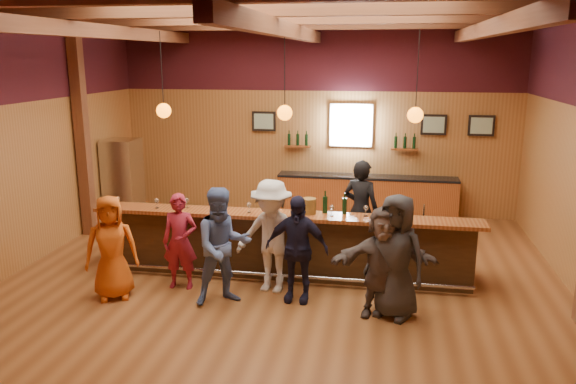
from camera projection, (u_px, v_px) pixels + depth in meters
name	position (u px, v px, depth m)	size (l,w,h in m)	color
room	(285.00, 79.00, 8.71)	(9.04, 9.00, 4.52)	brown
bar_counter	(287.00, 242.00, 9.43)	(6.30, 1.07, 1.11)	black
back_bar_cabinet	(366.00, 196.00, 12.66)	(4.00, 0.52, 0.95)	brown
window	(351.00, 125.00, 12.57)	(0.95, 0.09, 0.95)	silver
framed_pictures	(390.00, 124.00, 12.41)	(5.35, 0.05, 0.45)	black
wine_shelves	(350.00, 145.00, 12.61)	(3.00, 0.18, 0.30)	brown
pendant_lights	(285.00, 112.00, 8.77)	(4.24, 0.24, 1.37)	black
stainless_fridge	(123.00, 180.00, 12.38)	(0.70, 0.70, 1.80)	silver
customer_orange	(111.00, 247.00, 8.35)	(0.77, 0.50, 1.58)	#BB4C11
customer_redvest	(180.00, 241.00, 8.73)	(0.55, 0.36, 1.52)	maroon
customer_denim	(223.00, 246.00, 8.15)	(0.85, 0.66, 1.75)	#5067A0
customer_white	(272.00, 236.00, 8.57)	(1.14, 0.66, 1.77)	silver
customer_navy	(297.00, 249.00, 8.25)	(0.95, 0.39, 1.62)	black
customer_brown	(383.00, 262.00, 7.77)	(1.47, 0.47, 1.59)	#514541
customer_dark	(396.00, 256.00, 7.72)	(0.86, 0.56, 1.76)	#28282B
bartender	(361.00, 210.00, 9.94)	(0.66, 0.43, 1.81)	black
ice_bucket	(309.00, 206.00, 8.95)	(0.23, 0.23, 0.25)	brown
bottle_a	(325.00, 204.00, 8.99)	(0.08, 0.08, 0.36)	black
bottle_b	(344.00, 206.00, 8.94)	(0.07, 0.07, 0.34)	black
glass_a	(118.00, 199.00, 9.38)	(0.08, 0.08, 0.18)	silver
glass_b	(157.00, 201.00, 9.27)	(0.08, 0.08, 0.17)	silver
glass_c	(187.00, 201.00, 9.30)	(0.07, 0.07, 0.17)	silver
glass_d	(219.00, 204.00, 9.03)	(0.09, 0.09, 0.19)	silver
glass_e	(249.00, 205.00, 9.01)	(0.08, 0.08, 0.17)	silver
glass_f	(332.00, 208.00, 8.82)	(0.08, 0.08, 0.18)	silver
glass_g	(366.00, 209.00, 8.81)	(0.08, 0.08, 0.17)	silver
glass_h	(400.00, 211.00, 8.60)	(0.09, 0.09, 0.20)	silver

